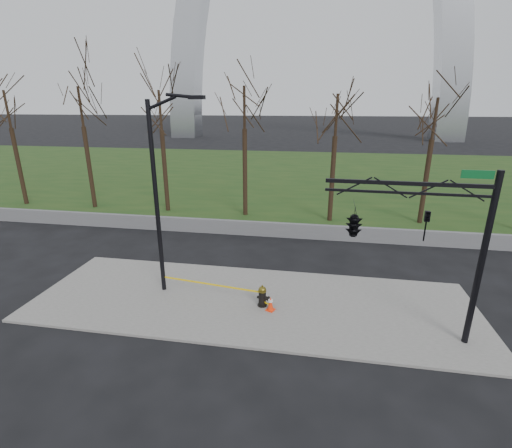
% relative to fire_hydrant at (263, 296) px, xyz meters
% --- Properties ---
extents(ground, '(500.00, 500.00, 0.00)m').
position_rel_fire_hydrant_xyz_m(ground, '(-0.52, 0.33, -0.52)').
color(ground, black).
rests_on(ground, ground).
extents(sidewalk, '(18.00, 6.00, 0.10)m').
position_rel_fire_hydrant_xyz_m(sidewalk, '(-0.52, 0.33, -0.47)').
color(sidewalk, slate).
rests_on(sidewalk, ground).
extents(grass_strip, '(120.00, 40.00, 0.06)m').
position_rel_fire_hydrant_xyz_m(grass_strip, '(-0.52, 30.33, -0.49)').
color(grass_strip, '#1C3D16').
rests_on(grass_strip, ground).
extents(guardrail, '(60.00, 0.30, 0.90)m').
position_rel_fire_hydrant_xyz_m(guardrail, '(-0.52, 8.33, -0.07)').
color(guardrail, '#59595B').
rests_on(guardrail, ground).
extents(tree_row, '(58.97, 4.00, 9.69)m').
position_rel_fire_hydrant_xyz_m(tree_row, '(5.96, 12.33, 4.32)').
color(tree_row, black).
rests_on(tree_row, ground).
extents(fire_hydrant, '(0.57, 0.37, 0.91)m').
position_rel_fire_hydrant_xyz_m(fire_hydrant, '(0.00, 0.00, 0.00)').
color(fire_hydrant, black).
rests_on(fire_hydrant, sidewalk).
extents(traffic_cone, '(0.40, 0.40, 0.60)m').
position_rel_fire_hydrant_xyz_m(traffic_cone, '(0.36, -0.27, -0.12)').
color(traffic_cone, '#FF340D').
rests_on(traffic_cone, sidewalk).
extents(street_light, '(2.39, 0.45, 8.21)m').
position_rel_fire_hydrant_xyz_m(street_light, '(-4.24, 0.61, 4.18)').
color(street_light, black).
rests_on(street_light, ground).
extents(traffic_signal_mast, '(5.10, 2.50, 6.00)m').
position_rel_fire_hydrant_xyz_m(traffic_signal_mast, '(3.93, -1.03, 3.63)').
color(traffic_signal_mast, black).
rests_on(traffic_signal_mast, ground).
extents(caution_tape, '(4.83, 0.92, 0.46)m').
position_rel_fire_hydrant_xyz_m(caution_tape, '(-2.02, 0.28, 0.14)').
color(caution_tape, yellow).
rests_on(caution_tape, ground).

